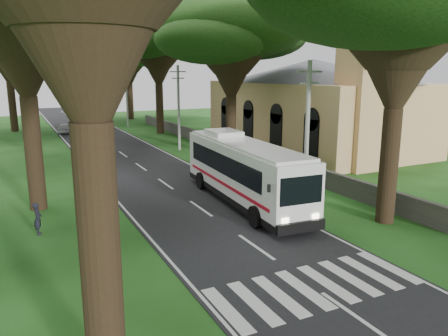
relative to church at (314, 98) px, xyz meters
The scene contains 17 objects.
ground 28.42m from the church, 129.66° to the right, with size 140.00×140.00×0.00m, color #1C4413.
road 18.84m from the church, 169.06° to the left, with size 8.00×120.00×0.04m, color black.
crosswalk 29.96m from the church, 127.19° to the right, with size 8.00×3.00×0.01m, color silver.
property_wall 10.16m from the church, 164.52° to the left, with size 0.35×50.00×1.20m, color #383533.
church is the anchor object (origin of this frame).
pole_near 19.88m from the church, 128.50° to the right, with size 1.60×0.24×8.00m.
pole_mid 13.16m from the church, 160.19° to the left, with size 1.60×0.24×8.00m.
pole_far 27.41m from the church, 116.82° to the left, with size 1.60×0.24×8.00m.
tree_l_midb 27.92m from the church, 161.57° to the left, with size 12.73×12.73×15.90m.
tree_l_far 38.12m from the church, 134.90° to the left, with size 16.10×16.10×16.05m.
tree_r_mida 11.57m from the church, behind, with size 12.53×12.53×13.59m.
tree_r_midb 20.74m from the church, 122.20° to the left, with size 15.59×15.59×15.52m.
tree_r_far 36.23m from the church, 105.20° to the left, with size 15.08×15.08×14.35m.
coach_bus 20.51m from the church, 138.36° to the right, with size 3.37×12.11×3.53m.
distant_car_a 30.35m from the church, 133.97° to the left, with size 1.45×3.61×1.23m, color #BDBCC1.
distant_car_c 39.03m from the church, 112.52° to the left, with size 2.00×4.93×1.43m, color maroon.
pedestrian 29.82m from the church, 152.22° to the right, with size 0.56×0.37×1.53m, color black.
Camera 1 is at (-9.00, -13.19, 7.39)m, focal length 35.00 mm.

